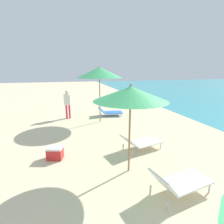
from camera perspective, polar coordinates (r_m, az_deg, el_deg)
umbrella_second at (r=4.56m, az=5.97°, el=5.82°), size 1.93×1.93×2.44m
lounger_second_shoreside at (r=6.45m, az=9.34°, el=-9.47°), size 1.60×1.01×0.58m
lounger_second_inland at (r=4.56m, az=20.90°, el=-20.25°), size 1.55×0.89×0.69m
umbrella_farthest at (r=9.28m, az=-4.09°, el=12.58°), size 2.34×2.34×2.95m
lounger_farthest_shoreside at (r=10.84m, az=-0.74°, el=0.11°), size 1.53×0.89×0.54m
person_walking_mid at (r=10.43m, az=-14.13°, el=3.23°), size 0.40×0.30×1.61m
cooler_box at (r=6.07m, az=-17.86°, el=-12.41°), size 0.55×0.46×0.40m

